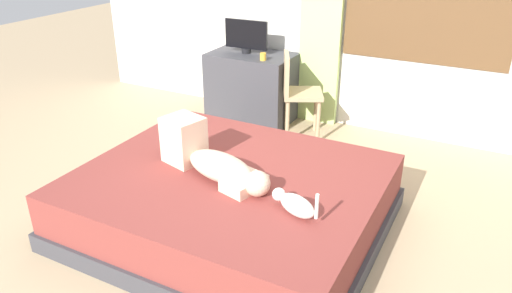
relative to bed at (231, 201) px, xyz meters
name	(u,v)px	position (x,y,z in m)	size (l,w,h in m)	color
ground_plane	(236,239)	(0.11, -0.13, -0.22)	(16.00, 16.00, 0.00)	tan
bed	(231,201)	(0.00, 0.00, 0.00)	(2.10, 1.79, 0.44)	#38383D
person_lying	(211,159)	(-0.12, -0.05, 0.33)	(0.94, 0.47, 0.34)	#CCB299
cat	(295,204)	(0.60, -0.25, 0.29)	(0.34, 0.19, 0.21)	silver
desk	(252,87)	(-0.85, 1.92, 0.15)	(0.90, 0.56, 0.74)	#38383D
tv_monitor	(246,36)	(-0.92, 1.92, 0.71)	(0.48, 0.10, 0.35)	black
cup	(263,57)	(-0.63, 1.74, 0.56)	(0.06, 0.06, 0.08)	gold
chair_by_desk	(296,89)	(-0.24, 1.70, 0.29)	(0.51, 0.51, 0.86)	tan
curtain_left	(322,7)	(-0.19, 2.20, 1.01)	(0.44, 0.06, 2.46)	#ADCC75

